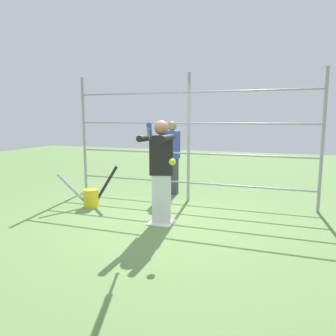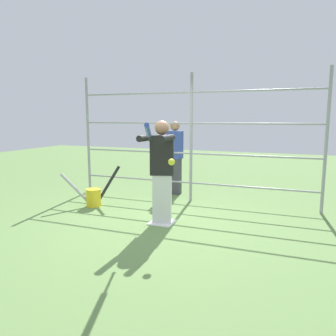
# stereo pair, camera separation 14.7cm
# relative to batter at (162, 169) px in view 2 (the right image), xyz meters

# --- Properties ---
(ground_plane) EXTENTS (24.00, 24.00, 0.00)m
(ground_plane) POSITION_rel_batter_xyz_m (0.00, -0.02, -0.93)
(ground_plane) COLOR #608447
(home_plate) EXTENTS (0.40, 0.40, 0.02)m
(home_plate) POSITION_rel_batter_xyz_m (0.00, -0.02, -0.92)
(home_plate) COLOR white
(home_plate) RESTS_ON ground
(fence_backstop) EXTENTS (5.16, 0.06, 2.67)m
(fence_backstop) POSITION_rel_batter_xyz_m (0.00, -1.62, 0.40)
(fence_backstop) COLOR #939399
(fence_backstop) RESTS_ON ground
(batter) EXTENTS (0.43, 0.67, 1.73)m
(batter) POSITION_rel_batter_xyz_m (0.00, 0.00, 0.00)
(batter) COLOR silver
(batter) RESTS_ON ground
(baseball_bat_swinging) EXTENTS (0.38, 0.84, 0.30)m
(baseball_bat_swinging) POSITION_rel_batter_xyz_m (-0.19, 0.93, 0.65)
(baseball_bat_swinging) COLOR black
(softball_in_flight) EXTENTS (0.10, 0.10, 0.10)m
(softball_in_flight) POSITION_rel_batter_xyz_m (-0.42, 0.65, 0.22)
(softball_in_flight) COLOR yellow
(bat_bucket) EXTENTS (1.03, 0.70, 0.81)m
(bat_bucket) POSITION_rel_batter_xyz_m (1.70, -0.50, -0.72)
(bat_bucket) COLOR yellow
(bat_bucket) RESTS_ON ground
(bystander_behind_fence) EXTENTS (0.35, 0.22, 1.69)m
(bystander_behind_fence) POSITION_rel_batter_xyz_m (0.54, -2.10, -0.05)
(bystander_behind_fence) COLOR #3F3F47
(bystander_behind_fence) RESTS_ON ground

